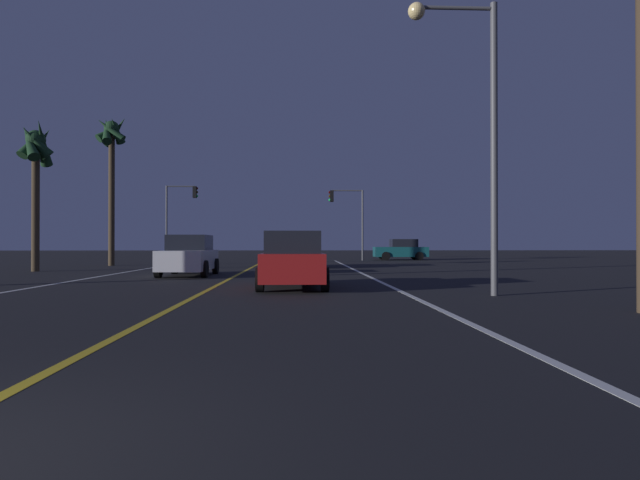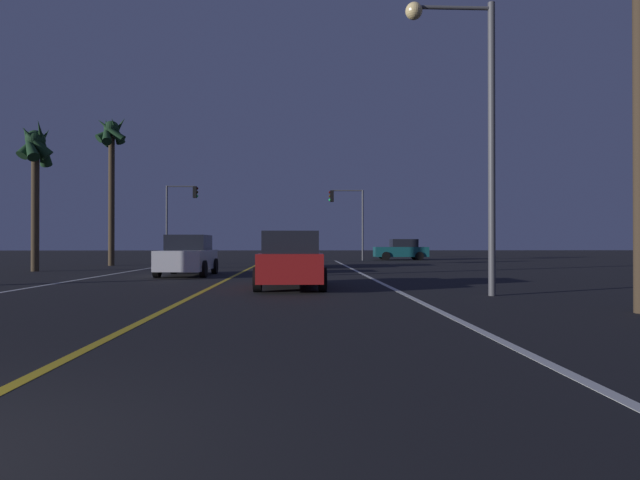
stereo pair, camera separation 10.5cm
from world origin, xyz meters
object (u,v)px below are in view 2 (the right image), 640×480
Objects in this scene: car_ahead_far at (300,253)px; palm_tree_left_far at (112,145)px; car_lead_same_lane at (291,261)px; utility_pole_right at (640,35)px; car_crossing_side at (401,250)px; traffic_light_near_left at (181,206)px; traffic_light_near_right at (347,208)px; street_lamp_right_near at (471,107)px; palm_tree_left_mid at (36,154)px; car_oncoming at (188,256)px.

car_ahead_far is 0.47× the size of palm_tree_left_far.
utility_pole_right reaches higher than car_lead_same_lane.
traffic_light_near_left is (-17.61, -1.18, 3.47)m from car_crossing_side.
street_lamp_right_near is (0.65, -28.04, 0.71)m from traffic_light_near_right.
car_lead_same_lane and car_crossing_side have the same top height.
car_ahead_far is 14.16m from palm_tree_left_mid.
car_oncoming is 0.77× the size of traffic_light_near_right.
car_oncoming is at bearing -44.30° from street_lamp_right_near.
car_oncoming is 13.76m from palm_tree_left_far.
car_oncoming is at bearing 147.86° from car_ahead_far.
traffic_light_near_right is (3.99, 25.49, 3.30)m from car_lead_same_lane.
street_lamp_right_near is (-3.94, -29.23, 4.02)m from car_crossing_side.
palm_tree_left_mid is at bearing 51.59° from car_lead_same_lane.
car_oncoming is 13.27m from street_lamp_right_near.
car_ahead_far is at bearing -12.97° from palm_tree_left_far.
traffic_light_near_right is (3.73, 11.77, 3.30)m from car_ahead_far.
car_ahead_far and car_lead_same_lane have the same top height.
car_oncoming is 0.42× the size of utility_pole_right.
traffic_light_near_right is 0.76× the size of palm_tree_left_mid.
car_crossing_side is at bearing -97.67° from street_lamp_right_near.
car_lead_same_lane is at bearing 81.10° from traffic_light_near_right.
utility_pole_right is at bearing -131.01° from car_lead_same_lane.
street_lamp_right_near reaches higher than car_crossing_side.
car_ahead_far is 0.73× the size of traffic_light_near_left.
palm_tree_left_far is at bearing 77.03° from car_ahead_far.
car_lead_same_lane is at bearing 138.99° from utility_pole_right.
palm_tree_left_mid is (-12.47, 9.89, 4.86)m from car_lead_same_lane.
car_lead_same_lane is 0.59× the size of palm_tree_left_mid.
palm_tree_left_far is (-19.74, -10.32, 6.49)m from car_crossing_side.
car_ahead_far is at bearing -51.69° from traffic_light_near_left.
utility_pole_right is (11.26, -12.24, 4.56)m from car_oncoming.
car_lead_same_lane is at bearing 72.16° from car_crossing_side.
utility_pole_right reaches higher than traffic_light_near_right.
palm_tree_left_far is (-18.01, 22.31, 1.93)m from utility_pole_right.
traffic_light_near_right is 0.61× the size of palm_tree_left_far.
traffic_light_near_left is 9.85m from palm_tree_left_far.
car_lead_same_lane is 6.65m from street_lamp_right_near.
palm_tree_left_far is at bearing 31.08° from traffic_light_near_right.
traffic_light_near_right is (8.40, 19.21, 3.30)m from car_oncoming.
car_ahead_far is 0.59× the size of palm_tree_left_mid.
car_ahead_far is 17.33m from street_lamp_right_near.
utility_pole_right reaches higher than traffic_light_near_left.
palm_tree_left_far reaches higher than car_crossing_side.
palm_tree_left_mid reaches higher than car_lead_same_lane.
palm_tree_left_far is at bearing 27.60° from car_crossing_side.
utility_pole_right is (2.20, -3.40, 0.54)m from street_lamp_right_near.
car_crossing_side is at bearing -165.52° from traffic_light_near_right.
car_oncoming is 17.24m from utility_pole_right.
palm_tree_left_far is at bearing -50.11° from street_lamp_right_near.
car_oncoming is 0.59× the size of palm_tree_left_mid.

